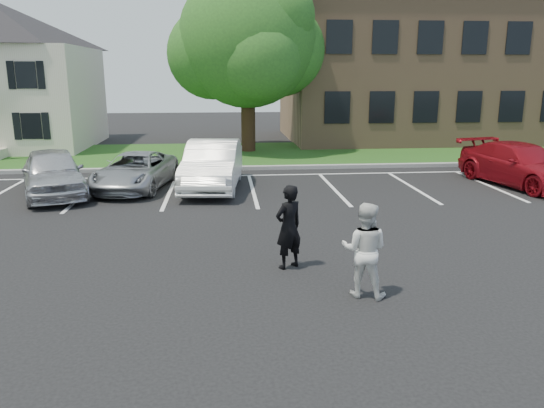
{
  "coord_description": "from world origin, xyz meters",
  "views": [
    {
      "loc": [
        -1.0,
        -9.64,
        3.9
      ],
      "look_at": [
        0.0,
        1.0,
        1.25
      ],
      "focal_mm": 35.0,
      "sensor_mm": 36.0,
      "label": 1
    }
  ],
  "objects_px": {
    "car_silver_minivan": "(135,171)",
    "car_white_sedan": "(213,165)",
    "office_building": "(471,68)",
    "man_white_shirt": "(364,250)",
    "man_black_suit": "(289,227)",
    "tree": "(249,42)",
    "car_red_compact": "(521,165)",
    "car_silver_west": "(53,172)"
  },
  "relations": [
    {
      "from": "tree",
      "to": "office_building",
      "type": "bearing_deg",
      "value": 19.94
    },
    {
      "from": "car_silver_minivan",
      "to": "man_black_suit",
      "type": "bearing_deg",
      "value": -51.9
    },
    {
      "from": "car_red_compact",
      "to": "car_white_sedan",
      "type": "bearing_deg",
      "value": 164.15
    },
    {
      "from": "office_building",
      "to": "car_red_compact",
      "type": "distance_m",
      "value": 15.17
    },
    {
      "from": "man_white_shirt",
      "to": "car_red_compact",
      "type": "distance_m",
      "value": 11.96
    },
    {
      "from": "office_building",
      "to": "car_silver_minivan",
      "type": "distance_m",
      "value": 22.69
    },
    {
      "from": "office_building",
      "to": "tree",
      "type": "relative_size",
      "value": 2.55
    },
    {
      "from": "car_silver_minivan",
      "to": "man_white_shirt",
      "type": "bearing_deg",
      "value": -50.29
    },
    {
      "from": "tree",
      "to": "car_red_compact",
      "type": "xyz_separation_m",
      "value": [
        9.1,
        -9.13,
        -4.61
      ]
    },
    {
      "from": "man_white_shirt",
      "to": "car_silver_west",
      "type": "distance_m",
      "value": 11.84
    },
    {
      "from": "man_black_suit",
      "to": "man_white_shirt",
      "type": "height_order",
      "value": "man_black_suit"
    },
    {
      "from": "man_black_suit",
      "to": "man_white_shirt",
      "type": "distance_m",
      "value": 1.91
    },
    {
      "from": "car_white_sedan",
      "to": "car_red_compact",
      "type": "relative_size",
      "value": 0.97
    },
    {
      "from": "car_silver_minivan",
      "to": "car_white_sedan",
      "type": "relative_size",
      "value": 0.9
    },
    {
      "from": "tree",
      "to": "car_silver_minivan",
      "type": "bearing_deg",
      "value": -117.55
    },
    {
      "from": "man_white_shirt",
      "to": "man_black_suit",
      "type": "bearing_deg",
      "value": -30.06
    },
    {
      "from": "car_silver_west",
      "to": "car_silver_minivan",
      "type": "height_order",
      "value": "car_silver_west"
    },
    {
      "from": "car_silver_minivan",
      "to": "car_white_sedan",
      "type": "height_order",
      "value": "car_white_sedan"
    },
    {
      "from": "car_silver_minivan",
      "to": "car_red_compact",
      "type": "xyz_separation_m",
      "value": [
        13.49,
        -0.71,
        0.12
      ]
    },
    {
      "from": "office_building",
      "to": "man_white_shirt",
      "type": "height_order",
      "value": "office_building"
    },
    {
      "from": "tree",
      "to": "man_white_shirt",
      "type": "relative_size",
      "value": 5.12
    },
    {
      "from": "man_black_suit",
      "to": "car_silver_minivan",
      "type": "relative_size",
      "value": 0.39
    },
    {
      "from": "car_silver_west",
      "to": "car_red_compact",
      "type": "relative_size",
      "value": 0.88
    },
    {
      "from": "man_white_shirt",
      "to": "car_white_sedan",
      "type": "relative_size",
      "value": 0.35
    },
    {
      "from": "office_building",
      "to": "car_red_compact",
      "type": "height_order",
      "value": "office_building"
    },
    {
      "from": "car_red_compact",
      "to": "man_white_shirt",
      "type": "bearing_deg",
      "value": -145.17
    },
    {
      "from": "man_black_suit",
      "to": "car_silver_west",
      "type": "bearing_deg",
      "value": -78.45
    },
    {
      "from": "tree",
      "to": "car_silver_west",
      "type": "bearing_deg",
      "value": -126.71
    },
    {
      "from": "office_building",
      "to": "car_silver_west",
      "type": "relative_size",
      "value": 4.98
    },
    {
      "from": "man_black_suit",
      "to": "office_building",
      "type": "bearing_deg",
      "value": -154.17
    },
    {
      "from": "office_building",
      "to": "tree",
      "type": "xyz_separation_m",
      "value": [
        -13.61,
        -4.94,
        1.19
      ]
    },
    {
      "from": "car_silver_minivan",
      "to": "tree",
      "type": "bearing_deg",
      "value": 72.47
    },
    {
      "from": "office_building",
      "to": "car_silver_minivan",
      "type": "xyz_separation_m",
      "value": [
        -18.0,
        -13.36,
        -3.54
      ]
    },
    {
      "from": "man_black_suit",
      "to": "man_white_shirt",
      "type": "xyz_separation_m",
      "value": [
        1.16,
        -1.52,
        -0.01
      ]
    },
    {
      "from": "office_building",
      "to": "car_white_sedan",
      "type": "bearing_deg",
      "value": -138.61
    },
    {
      "from": "car_silver_minivan",
      "to": "car_red_compact",
      "type": "height_order",
      "value": "car_red_compact"
    },
    {
      "from": "car_silver_minivan",
      "to": "car_red_compact",
      "type": "bearing_deg",
      "value": 7.0
    },
    {
      "from": "car_white_sedan",
      "to": "car_red_compact",
      "type": "height_order",
      "value": "car_white_sedan"
    },
    {
      "from": "tree",
      "to": "man_white_shirt",
      "type": "bearing_deg",
      "value": -86.61
    },
    {
      "from": "car_silver_west",
      "to": "car_white_sedan",
      "type": "height_order",
      "value": "car_white_sedan"
    },
    {
      "from": "man_white_shirt",
      "to": "car_silver_minivan",
      "type": "bearing_deg",
      "value": -37.78
    },
    {
      "from": "office_building",
      "to": "man_white_shirt",
      "type": "bearing_deg",
      "value": -118.66
    }
  ]
}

